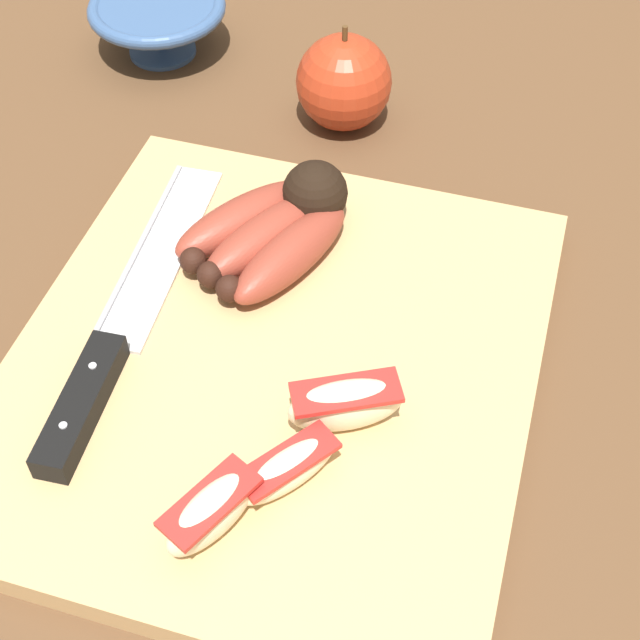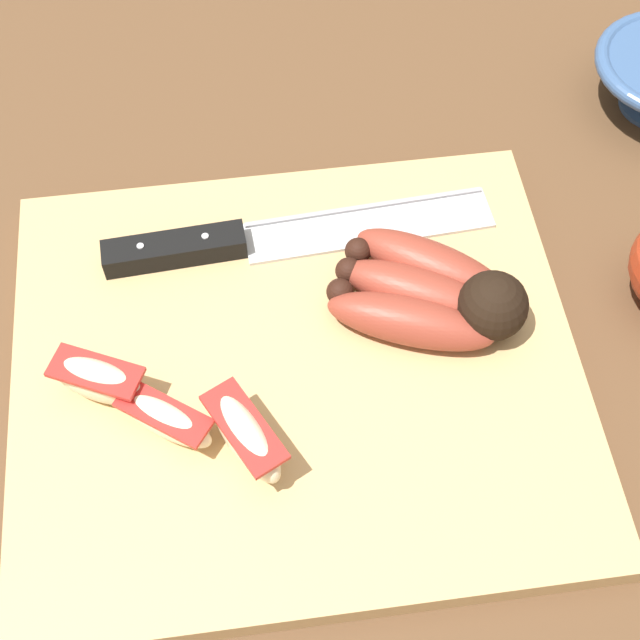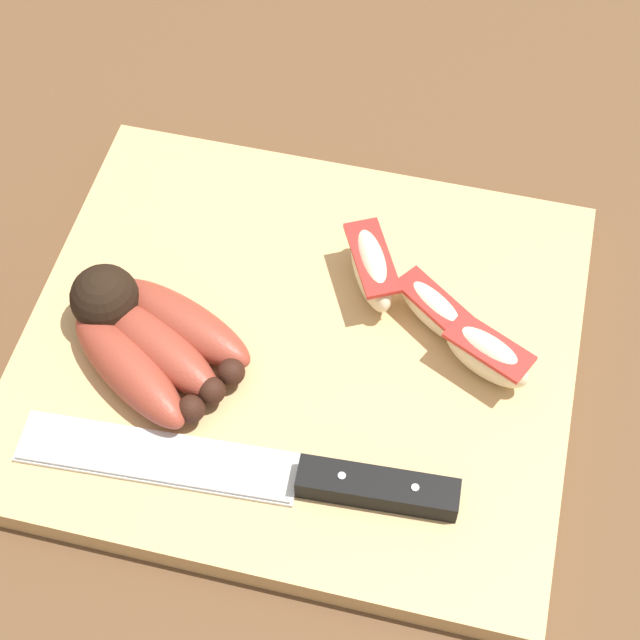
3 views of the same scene
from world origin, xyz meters
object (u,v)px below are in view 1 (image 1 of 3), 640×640
at_px(banana_bunch, 275,228).
at_px(whole_apple, 344,82).
at_px(chefs_knife, 111,346).
at_px(apple_wedge_near, 346,404).
at_px(apple_wedge_far, 288,469).
at_px(ceramic_bowl, 159,23).
at_px(apple_wedge_middle, 211,512).

distance_m(banana_bunch, whole_apple, 0.18).
relative_size(chefs_knife, apple_wedge_near, 3.88).
distance_m(chefs_knife, whole_apple, 0.31).
height_order(apple_wedge_far, ceramic_bowl, ceramic_bowl).
relative_size(banana_bunch, chefs_knife, 0.49).
distance_m(banana_bunch, apple_wedge_middle, 0.22).
height_order(chefs_knife, apple_wedge_far, apple_wedge_far).
relative_size(apple_wedge_middle, ceramic_bowl, 0.55).
xyz_separation_m(banana_bunch, chefs_knife, (-0.12, 0.07, -0.01)).
relative_size(chefs_knife, apple_wedge_far, 4.29).
height_order(chefs_knife, apple_wedge_middle, apple_wedge_middle).
relative_size(chefs_knife, ceramic_bowl, 2.31).
relative_size(apple_wedge_far, whole_apple, 0.72).
distance_m(apple_wedge_near, apple_wedge_far, 0.05).
bearing_deg(banana_bunch, chefs_knife, 150.07).
bearing_deg(ceramic_bowl, apple_wedge_near, -142.95).
height_order(apple_wedge_middle, apple_wedge_far, apple_wedge_middle).
bearing_deg(whole_apple, banana_bunch, 179.87).
xyz_separation_m(chefs_knife, ceramic_bowl, (0.35, 0.11, 0.00)).
xyz_separation_m(banana_bunch, apple_wedge_far, (-0.18, -0.07, -0.00)).
height_order(apple_wedge_near, apple_wedge_middle, apple_wedge_near).
bearing_deg(apple_wedge_near, chefs_knife, 85.90).
bearing_deg(apple_wedge_near, apple_wedge_far, 157.14).
bearing_deg(whole_apple, ceramic_bowl, 74.41).
height_order(banana_bunch, chefs_knife, banana_bunch).
bearing_deg(whole_apple, apple_wedge_middle, -174.74).
bearing_deg(apple_wedge_middle, apple_wedge_far, -37.52).
distance_m(apple_wedge_far, ceramic_bowl, 0.48).
distance_m(apple_wedge_far, whole_apple, 0.36).
distance_m(chefs_knife, apple_wedge_far, 0.15).
xyz_separation_m(apple_wedge_far, ceramic_bowl, (0.41, 0.25, -0.00)).
xyz_separation_m(apple_wedge_near, apple_wedge_far, (-0.05, 0.02, -0.01)).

